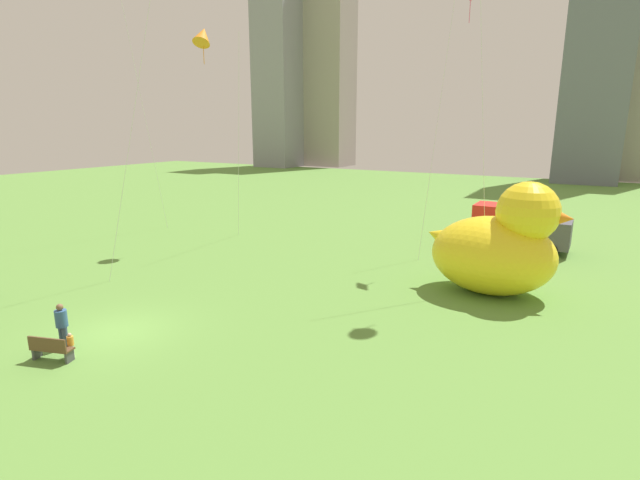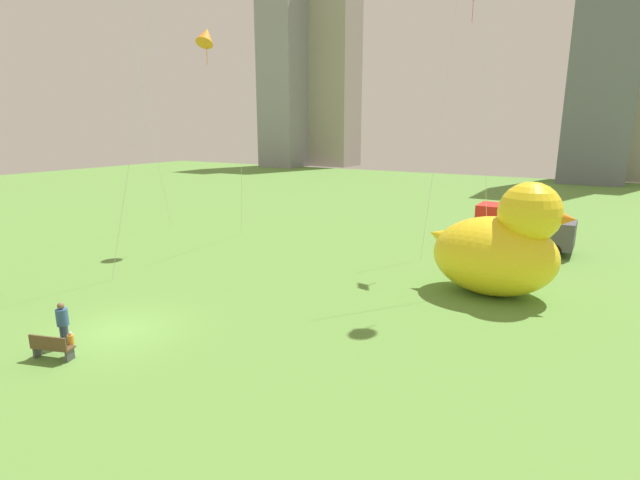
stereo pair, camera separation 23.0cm
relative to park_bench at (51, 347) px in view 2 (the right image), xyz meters
name	(u,v)px [view 2 (the right image)]	position (x,y,z in m)	size (l,w,h in m)	color
ground_plane	(118,331)	(-0.04, 2.63, -0.47)	(140.00, 140.00, 0.00)	#5F913D
park_bench	(51,347)	(0.00, 0.00, 0.00)	(1.52, 0.87, 0.90)	brown
person_adult	(63,322)	(-0.58, 0.83, 0.46)	(0.41, 0.41, 1.67)	#38476B
person_child	(71,342)	(0.31, 0.53, 0.02)	(0.22, 0.22, 0.89)	silver
giant_inflatable_duck	(500,247)	(11.78, 14.62, 1.84)	(6.55, 4.20, 5.43)	yellow
box_truck	(522,228)	(11.44, 24.05, 0.97)	(5.81, 2.44, 2.85)	red
city_skyline	(435,57)	(-11.07, 74.62, 18.75)	(66.89, 16.26, 41.63)	gray
kite_orange	(206,36)	(-6.95, 15.69, 12.83)	(3.55, 3.69, 14.08)	silver
kite_pink	(470,6)	(8.28, 19.89, 13.66)	(2.26, 3.11, 15.60)	silver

